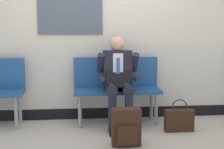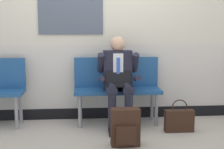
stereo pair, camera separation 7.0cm
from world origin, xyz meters
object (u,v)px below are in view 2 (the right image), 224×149
(backpack, at_px, (125,128))
(handbag, at_px, (179,120))
(person_seated, at_px, (118,79))
(bench_with_person, at_px, (117,84))

(backpack, bearing_deg, handbag, 29.98)
(person_seated, height_order, backpack, person_seated)
(bench_with_person, distance_m, handbag, 1.02)
(person_seated, height_order, handbag, person_seated)
(bench_with_person, bearing_deg, person_seated, -90.00)
(bench_with_person, bearing_deg, backpack, -89.60)
(person_seated, xyz_separation_m, handbag, (0.79, -0.30, -0.52))
(person_seated, bearing_deg, bench_with_person, 90.00)
(bench_with_person, height_order, backpack, bench_with_person)
(person_seated, relative_size, handbag, 2.86)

